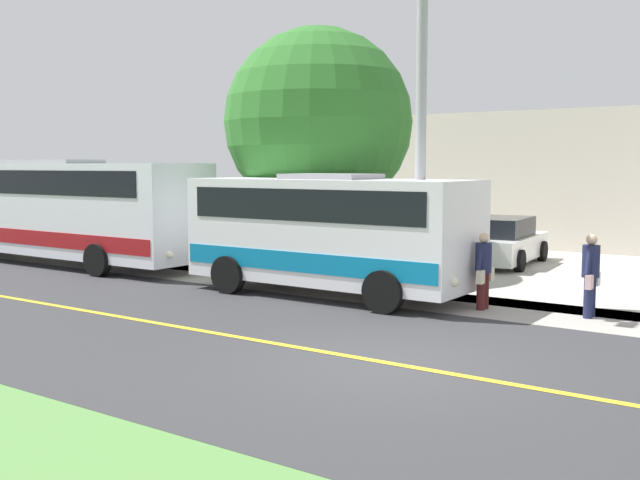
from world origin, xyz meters
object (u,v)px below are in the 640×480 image
(street_light_pole, at_px, (419,102))
(parked_car_near, at_px, (502,242))
(transit_bus_rear, at_px, (52,206))
(commercial_building, at_px, (625,179))
(pedestrian_waiting, at_px, (483,269))
(pedestrian_with_bags, at_px, (591,273))
(tree_curbside, at_px, (318,123))
(shuttle_bus_front, at_px, (331,229))

(street_light_pole, xyz_separation_m, parked_car_near, (-7.06, -0.73, -3.70))
(transit_bus_rear, relative_size, commercial_building, 0.50)
(transit_bus_rear, bearing_deg, parked_car_near, 122.33)
(pedestrian_waiting, bearing_deg, transit_bus_rear, -88.36)
(commercial_building, bearing_deg, pedestrian_with_bags, 10.40)
(pedestrian_waiting, relative_size, commercial_building, 0.07)
(tree_curbside, bearing_deg, shuttle_bus_front, 39.27)
(transit_bus_rear, bearing_deg, tree_curbside, 109.78)
(pedestrian_waiting, height_order, commercial_building, commercial_building)
(street_light_pole, height_order, tree_curbside, street_light_pole)
(pedestrian_with_bags, relative_size, parked_car_near, 0.37)
(commercial_building, bearing_deg, pedestrian_waiting, 3.04)
(transit_bus_rear, xyz_separation_m, pedestrian_with_bags, (-0.81, 16.13, -0.86))
(transit_bus_rear, height_order, pedestrian_waiting, transit_bus_rear)
(shuttle_bus_front, distance_m, street_light_pole, 3.51)
(pedestrian_with_bags, bearing_deg, commercial_building, -169.60)
(shuttle_bus_front, relative_size, pedestrian_waiting, 4.27)
(shuttle_bus_front, relative_size, tree_curbside, 1.01)
(tree_curbside, bearing_deg, parked_car_near, 140.99)
(parked_car_near, height_order, tree_curbside, tree_curbside)
(pedestrian_with_bags, relative_size, street_light_pole, 0.21)
(shuttle_bus_front, distance_m, pedestrian_with_bags, 5.77)
(shuttle_bus_front, relative_size, parked_car_near, 1.52)
(pedestrian_with_bags, distance_m, parked_car_near, 7.94)
(shuttle_bus_front, distance_m, tree_curbside, 4.57)
(transit_bus_rear, distance_m, parked_car_near, 13.96)
(pedestrian_waiting, bearing_deg, parked_car_near, -161.99)
(parked_car_near, xyz_separation_m, tree_curbside, (4.53, -3.67, 3.52))
(commercial_building, bearing_deg, shuttle_bus_front, -9.16)
(shuttle_bus_front, xyz_separation_m, parked_car_near, (-7.42, 1.31, -0.87))
(pedestrian_waiting, xyz_separation_m, parked_car_near, (-7.04, -2.29, -0.18))
(pedestrian_with_bags, xyz_separation_m, tree_curbside, (-2.10, -8.04, 3.31))
(street_light_pole, xyz_separation_m, tree_curbside, (-2.52, -4.40, -0.18))
(shuttle_bus_front, height_order, pedestrian_with_bags, shuttle_bus_front)
(street_light_pole, distance_m, parked_car_near, 8.00)
(tree_curbside, bearing_deg, pedestrian_waiting, 67.19)
(transit_bus_rear, xyz_separation_m, commercial_building, (-16.91, 13.17, 0.74))
(street_light_pole, height_order, parked_car_near, street_light_pole)
(street_light_pole, relative_size, commercial_building, 0.34)
(shuttle_bus_front, height_order, tree_curbside, tree_curbside)
(street_light_pole, height_order, commercial_building, street_light_pole)
(shuttle_bus_front, bearing_deg, commercial_building, 170.84)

